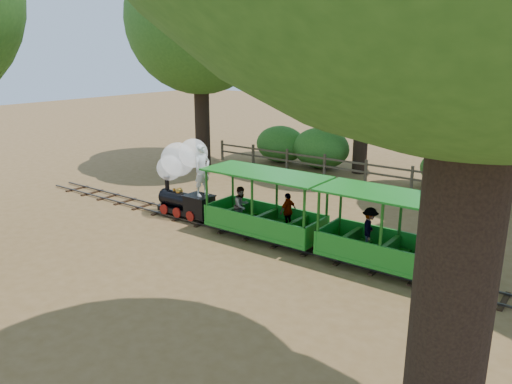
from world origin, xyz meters
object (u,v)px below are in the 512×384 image
Objects in this scene: locomotive at (183,172)px; carriage_front at (263,214)px; carriage_rear at (392,242)px; fence at (388,173)px.

carriage_front is (3.34, -0.08, -0.78)m from locomotive.
carriage_rear is 0.21× the size of fence.
carriage_front is 0.21× the size of fence.
locomotive is 3.43m from carriage_front.
locomotive is at bearing 179.53° from carriage_rear.
locomotive reaches higher than carriage_front.
locomotive is 0.15× the size of fence.
locomotive reaches higher than carriage_rear.
locomotive is 0.74× the size of carriage_rear.
carriage_rear is at bearing -67.47° from fence.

